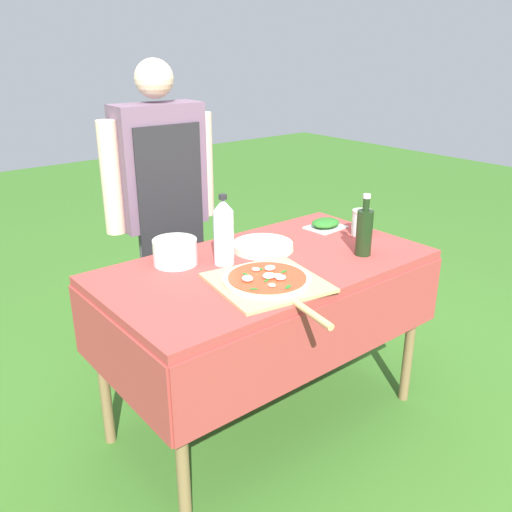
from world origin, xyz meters
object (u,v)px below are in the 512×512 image
Objects in this scene: water_bottle at (224,232)px; plate_stack at (263,246)px; prep_table at (266,283)px; person_cook at (162,197)px; pizza_on_peel at (268,281)px; herb_container at (326,224)px; oil_bottle at (364,231)px; sauce_jar at (362,224)px; mixing_tub at (175,252)px.

water_bottle is 1.08× the size of plate_stack.
person_cook is (-0.07, 0.68, 0.23)m from prep_table.
person_cook reaches higher than plate_stack.
herb_container is (0.63, 0.32, 0.01)m from pizza_on_peel.
pizza_on_peel is (-0.13, -0.17, 0.10)m from prep_table.
person_cook is at bearing 83.54° from water_bottle.
water_bottle is at bearing 85.90° from person_cook.
sauce_jar is at bearing 42.00° from oil_bottle.
person_cook reaches higher than water_bottle.
water_bottle is (-0.07, -0.58, -0.00)m from person_cook.
mixing_tub is at bearing 142.80° from prep_table.
person_cook is 0.59m from plate_stack.
sauce_jar is at bearing -72.02° from herb_container.
person_cook is 0.78m from herb_container.
prep_table is 7.37× the size of herb_container.
herb_container is (0.56, -0.52, -0.12)m from person_cook.
water_bottle is at bearing 150.70° from oil_bottle.
prep_table is 5.23× the size of oil_bottle.
person_cook reaches higher than sauce_jar.
prep_table is 0.38m from mixing_tub.
prep_table is 5.17× the size of plate_stack.
plate_stack is (-0.41, -0.04, -0.01)m from herb_container.
sauce_jar is (0.68, 0.16, 0.04)m from pizza_on_peel.
person_cook is 5.89× the size of oil_bottle.
oil_bottle is 0.57m from water_bottle.
prep_table is 11.63× the size of sauce_jar.
mixing_tub is (-0.78, 0.06, 0.03)m from herb_container.
herb_container is at bearing 139.39° from person_cook.
mixing_tub is (-0.15, 0.12, -0.08)m from water_bottle.
herb_container is (0.49, 0.16, 0.11)m from prep_table.
person_cook is at bearing 131.68° from sauce_jar.
sauce_jar is (0.05, -0.17, 0.03)m from herb_container.
water_bottle is at bearing 144.45° from prep_table.
water_bottle is 0.64m from herb_container.
person_cook is 8.30× the size of herb_container.
sauce_jar is at bearing -1.39° from prep_table.
herb_container reaches higher than prep_table.
sauce_jar is (0.55, -0.01, 0.14)m from prep_table.
oil_bottle is at bearing -31.64° from mixing_tub.
water_bottle is (-0.00, 0.26, 0.12)m from pizza_on_peel.
person_cook is at bearing 105.00° from plate_stack.
oil_bottle is at bearing -47.18° from plate_stack.
water_bottle is (-0.49, 0.28, 0.03)m from oil_bottle.
person_cook is at bearing 95.31° from pizza_on_peel.
water_bottle is 0.70m from sauce_jar.
pizza_on_peel is at bearing -128.17° from prep_table.
plate_stack is 2.25× the size of sauce_jar.
plate_stack is (-0.28, 0.30, -0.09)m from oil_bottle.
oil_bottle is 0.76m from mixing_tub.
pizza_on_peel is 0.50m from oil_bottle.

